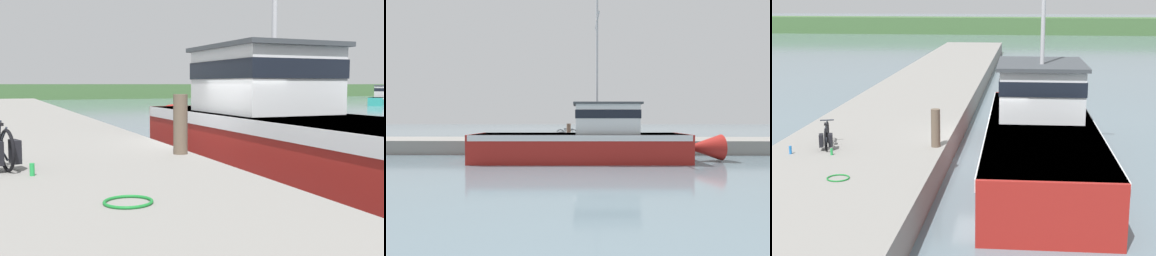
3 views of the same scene
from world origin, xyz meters
TOP-DOWN VIEW (x-y plane):
  - ground_plane at (0.00, 0.00)m, footprint 320.00×320.00m
  - dock_pier at (-4.10, 0.00)m, footprint 5.51×80.00m
  - fishing_boat_main at (1.68, -0.23)m, footprint 3.68×14.55m
  - bicycle_touring at (-5.04, -2.16)m, footprint 0.71×1.71m
  - mooring_post at (-1.64, -1.70)m, footprint 0.29×0.29m
  - hose_coil at (-3.68, -5.27)m, footprint 0.60×0.60m
  - water_bottle_by_bike at (-5.88, -3.03)m, footprint 0.08×0.08m
  - water_bottle_on_curb at (-4.60, -3.02)m, footprint 0.08×0.08m

SIDE VIEW (x-z plane):
  - ground_plane at x=0.00m, z-range 0.00..0.00m
  - dock_pier at x=-4.10m, z-range 0.00..0.98m
  - hose_coil at x=-3.68m, z-range 0.98..1.01m
  - water_bottle_on_curb at x=-4.60m, z-range 0.98..1.17m
  - water_bottle_by_bike at x=-5.88m, z-range 0.98..1.22m
  - fishing_boat_main at x=1.68m, z-range -3.64..6.17m
  - bicycle_touring at x=-5.04m, z-range 0.94..1.72m
  - mooring_post at x=-1.64m, z-range 0.98..2.19m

